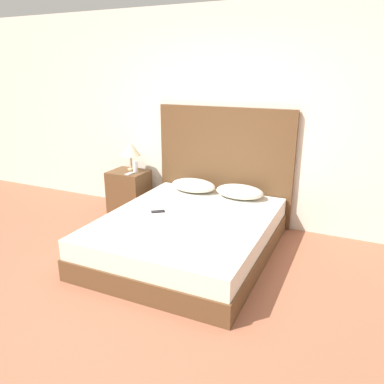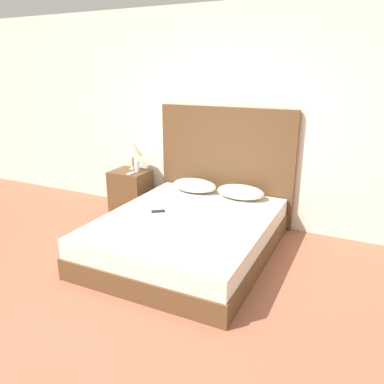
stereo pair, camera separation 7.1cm
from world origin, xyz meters
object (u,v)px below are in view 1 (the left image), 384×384
table_lamp (131,149)px  phone_on_nightstand (130,174)px  phone_on_bed (158,211)px  bed (188,235)px  nightstand (129,192)px

table_lamp → phone_on_nightstand: (0.10, -0.19, -0.29)m
phone_on_bed → table_lamp: bearing=136.3°
bed → nightstand: 1.51m
phone_on_bed → table_lamp: size_ratio=0.41×
phone_on_bed → table_lamp: (-0.92, 0.88, 0.46)m
nightstand → phone_on_nightstand: 0.34m
bed → phone_on_nightstand: size_ratio=13.85×
bed → nightstand: (-1.29, 0.78, 0.09)m
nightstand → table_lamp: size_ratio=1.51×
table_lamp → phone_on_bed: bearing=-43.7°
nightstand → phone_on_nightstand: size_ratio=3.90×
bed → phone_on_bed: (-0.37, -0.01, 0.22)m
table_lamp → nightstand: bearing=-90.0°
phone_on_bed → nightstand: size_ratio=0.27×
phone_on_bed → phone_on_nightstand: bearing=140.2°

